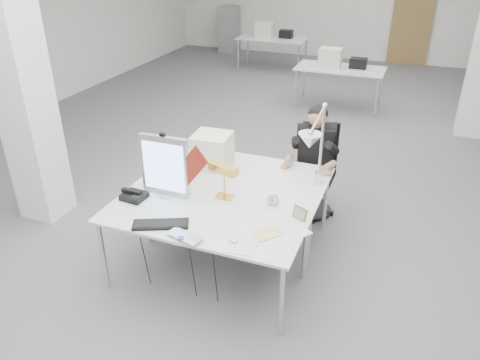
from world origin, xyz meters
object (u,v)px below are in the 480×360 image
object	(u,v)px
bankers_lamp	(224,182)
architect_lamp	(315,156)
laptop	(181,240)
desk_main	(204,217)
beige_monitor	(212,150)
monitor	(165,166)
office_chair	(314,175)
desk_phone	(134,196)
seated_person	(315,144)

from	to	relation	value
bankers_lamp	architect_lamp	size ratio (longest dim) A/B	0.40
laptop	architect_lamp	world-z (taller)	architect_lamp
desk_main	bankers_lamp	world-z (taller)	bankers_lamp
beige_monitor	architect_lamp	bearing A→B (deg)	-15.08
laptop	bankers_lamp	size ratio (longest dim) A/B	0.95
monitor	architect_lamp	bearing A→B (deg)	19.87
desk_main	laptop	bearing A→B (deg)	-91.90
office_chair	bankers_lamp	world-z (taller)	bankers_lamp
monitor	beige_monitor	world-z (taller)	monitor
office_chair	desk_phone	distance (m)	2.10
desk_main	bankers_lamp	size ratio (longest dim) A/B	5.59
desk_main	laptop	world-z (taller)	laptop
laptop	beige_monitor	world-z (taller)	beige_monitor
desk_main	architect_lamp	xyz separation A→B (m)	(0.80, 0.71, 0.42)
seated_person	beige_monitor	size ratio (longest dim) A/B	2.51
office_chair	seated_person	bearing A→B (deg)	-105.27
desk_main	desk_phone	world-z (taller)	desk_phone
bankers_lamp	beige_monitor	xyz separation A→B (m)	(-0.38, 0.58, 0.02)
beige_monitor	laptop	bearing A→B (deg)	-80.50
desk_main	beige_monitor	bearing A→B (deg)	109.59
desk_main	office_chair	world-z (taller)	office_chair
seated_person	desk_phone	distance (m)	2.04
seated_person	office_chair	bearing A→B (deg)	74.73
beige_monitor	desk_phone	bearing A→B (deg)	-117.63
monitor	desk_phone	bearing A→B (deg)	-143.03
seated_person	laptop	bearing A→B (deg)	-123.24
desk_phone	architect_lamp	xyz separation A→B (m)	(1.53, 0.68, 0.38)
desk_main	beige_monitor	xyz separation A→B (m)	(-0.33, 0.93, 0.19)
desk_phone	beige_monitor	distance (m)	1.00
beige_monitor	bankers_lamp	bearing A→B (deg)	-60.44
seated_person	laptop	xyz separation A→B (m)	(-0.64, -1.97, -0.13)
desk_phone	beige_monitor	world-z (taller)	beige_monitor
architect_lamp	desk_main	bearing A→B (deg)	-147.86
desk_main	beige_monitor	world-z (taller)	beige_monitor
office_chair	monitor	size ratio (longest dim) A/B	1.66
beige_monitor	architect_lamp	size ratio (longest dim) A/B	0.47
office_chair	bankers_lamp	distance (m)	1.44
office_chair	beige_monitor	size ratio (longest dim) A/B	2.61
office_chair	architect_lamp	xyz separation A→B (m)	(0.18, -0.90, 0.67)
bankers_lamp	desk_phone	xyz separation A→B (m)	(-0.78, -0.32, -0.13)
desk_main	laptop	size ratio (longest dim) A/B	5.87
laptop	desk_main	bearing A→B (deg)	103.97
office_chair	beige_monitor	bearing A→B (deg)	-160.26
architect_lamp	desk_phone	bearing A→B (deg)	-165.46
desk_main	office_chair	distance (m)	1.74
laptop	bankers_lamp	xyz separation A→B (m)	(0.06, 0.77, 0.15)
seated_person	monitor	distance (m)	1.75
laptop	bankers_lamp	world-z (taller)	bankers_lamp
seated_person	bankers_lamp	bearing A→B (deg)	-130.98
desk_phone	architect_lamp	distance (m)	1.72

